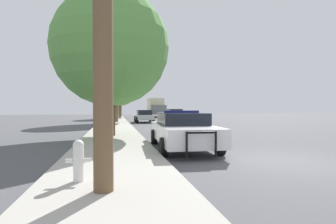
{
  "coord_description": "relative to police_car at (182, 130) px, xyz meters",
  "views": [
    {
      "loc": [
        -5.07,
        -6.92,
        1.62
      ],
      "look_at": [
        -0.22,
        16.38,
        1.2
      ],
      "focal_mm": 28.0,
      "sensor_mm": 36.0,
      "label": 1
    }
  ],
  "objects": [
    {
      "name": "fire_hydrant",
      "position": [
        -3.33,
        -4.39,
        -0.17
      ],
      "size": [
        0.49,
        0.22,
        0.84
      ],
      "color": "white",
      "rests_on": "sidewalk_left"
    },
    {
      "name": "police_car",
      "position": [
        0.0,
        0.0,
        0.0
      ],
      "size": [
        2.33,
        5.2,
        1.49
      ],
      "rotation": [
        0.0,
        0.0,
        3.09
      ],
      "color": "white",
      "rests_on": "ground_plane"
    },
    {
      "name": "tree_sidewalk_mid",
      "position": [
        -2.38,
        17.69,
        4.25
      ],
      "size": [
        5.73,
        5.73,
        7.75
      ],
      "color": "brown",
      "rests_on": "sidewalk_left"
    },
    {
      "name": "ground_plane",
      "position": [
        2.44,
        -2.97,
        -0.75
      ],
      "size": [
        110.0,
        110.0,
        0.0
      ],
      "primitive_type": "plane",
      "color": "#4F4F54"
    },
    {
      "name": "car_background_midblock",
      "position": [
        0.56,
        18.1,
        -0.04
      ],
      "size": [
        1.9,
        3.95,
        1.34
      ],
      "rotation": [
        0.0,
        0.0,
        -0.0
      ],
      "color": "#B7B7BC",
      "rests_on": "ground_plane"
    },
    {
      "name": "tree_sidewalk_far",
      "position": [
        -1.71,
        29.26,
        3.61
      ],
      "size": [
        5.08,
        5.08,
        6.79
      ],
      "color": "brown",
      "rests_on": "sidewalk_left"
    },
    {
      "name": "tree_sidewalk_near",
      "position": [
        -2.76,
        4.22,
        3.97
      ],
      "size": [
        6.09,
        6.09,
        7.64
      ],
      "color": "#4C3823",
      "rests_on": "sidewalk_left"
    },
    {
      "name": "sidewalk_left",
      "position": [
        -2.66,
        -2.97,
        -0.68
      ],
      "size": [
        3.0,
        110.0,
        0.13
      ],
      "color": "#ADA89E",
      "rests_on": "ground_plane"
    },
    {
      "name": "traffic_light",
      "position": [
        -1.94,
        18.7,
        3.3
      ],
      "size": [
        3.84,
        0.35,
        5.57
      ],
      "color": "#424247",
      "rests_on": "sidewalk_left"
    },
    {
      "name": "box_truck",
      "position": [
        4.5,
        34.88,
        0.93
      ],
      "size": [
        2.9,
        7.97,
        3.14
      ],
      "rotation": [
        0.0,
        0.0,
        3.1
      ],
      "color": "slate",
      "rests_on": "ground_plane"
    },
    {
      "name": "car_background_oncoming",
      "position": [
        4.17,
        19.12,
        0.01
      ],
      "size": [
        1.91,
        4.42,
        1.43
      ],
      "rotation": [
        0.0,
        0.0,
        3.13
      ],
      "color": "#474C51",
      "rests_on": "ground_plane"
    }
  ]
}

